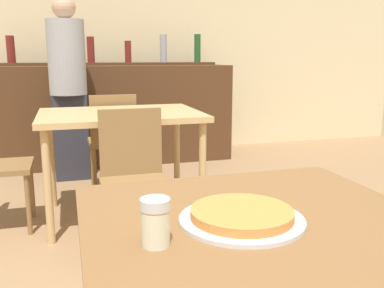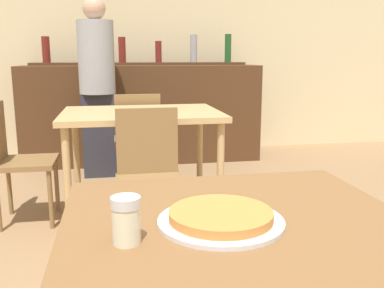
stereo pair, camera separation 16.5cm
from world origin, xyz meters
name	(u,v)px [view 1 (the left image)]	position (x,y,z in m)	size (l,w,h in m)	color
wall_back	(106,36)	(0.00, 4.26, 1.40)	(8.00, 0.05, 2.80)	beige
dining_table_near	(257,247)	(0.00, 0.00, 0.65)	(0.94, 0.88, 0.74)	brown
dining_table_far	(121,124)	(-0.12, 2.04, 0.69)	(1.13, 0.83, 0.78)	tan
bar_counter	(113,114)	(0.00, 3.75, 0.53)	(2.60, 0.56, 1.07)	#4C2D19
bar_back_shelf	(110,58)	(0.00, 3.89, 1.14)	(2.39, 0.24, 0.35)	#4C2D19
chair_far_side_front	(134,171)	(-0.12, 1.45, 0.50)	(0.40, 0.40, 0.86)	olive
chair_far_side_back	(113,136)	(-0.12, 2.63, 0.50)	(0.40, 0.40, 0.86)	olive
pizza_tray	(242,216)	(-0.05, -0.01, 0.75)	(0.34, 0.34, 0.04)	silver
cheese_shaker	(155,222)	(-0.30, -0.09, 0.79)	(0.07, 0.07, 0.11)	beige
person_standing	(68,83)	(-0.46, 3.17, 0.93)	(0.34, 0.34, 1.71)	#2D2D38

